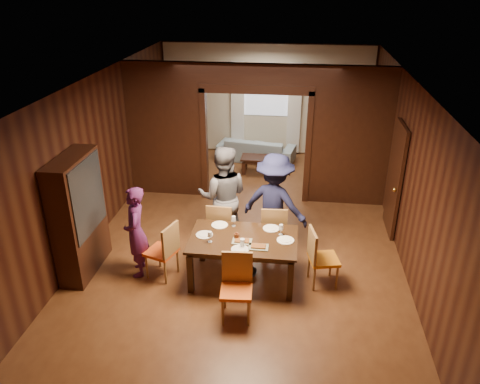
# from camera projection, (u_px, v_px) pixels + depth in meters

# --- Properties ---
(floor) EXTENTS (9.00, 9.00, 0.00)m
(floor) POSITION_uv_depth(u_px,v_px,m) (247.00, 233.00, 8.93)
(floor) COLOR #552D17
(floor) RESTS_ON ground
(ceiling) EXTENTS (5.50, 9.00, 0.02)m
(ceiling) POSITION_uv_depth(u_px,v_px,m) (248.00, 80.00, 7.69)
(ceiling) COLOR silver
(ceiling) RESTS_ON room_walls
(room_walls) EXTENTS (5.52, 9.01, 2.90)m
(room_walls) POSITION_uv_depth(u_px,v_px,m) (257.00, 127.00, 9.98)
(room_walls) COLOR black
(room_walls) RESTS_ON floor
(person_purple) EXTENTS (0.51, 0.64, 1.53)m
(person_purple) POSITION_uv_depth(u_px,v_px,m) (136.00, 232.00, 7.45)
(person_purple) COLOR #501B51
(person_purple) RESTS_ON floor
(person_grey) EXTENTS (0.96, 0.77, 1.87)m
(person_grey) POSITION_uv_depth(u_px,v_px,m) (223.00, 197.00, 8.23)
(person_grey) COLOR #5C5C64
(person_grey) RESTS_ON floor
(person_navy) EXTENTS (1.33, 1.03, 1.81)m
(person_navy) POSITION_uv_depth(u_px,v_px,m) (275.00, 204.00, 8.04)
(person_navy) COLOR #17193A
(person_navy) RESTS_ON floor
(sofa) EXTENTS (2.10, 1.11, 0.58)m
(sofa) POSITION_uv_depth(u_px,v_px,m) (256.00, 149.00, 12.28)
(sofa) COLOR #8EA8BA
(sofa) RESTS_ON floor
(serving_bowl) EXTENTS (0.29, 0.29, 0.07)m
(serving_bowl) POSITION_uv_depth(u_px,v_px,m) (248.00, 233.00, 7.36)
(serving_bowl) COLOR black
(serving_bowl) RESTS_ON dining_table
(dining_table) EXTENTS (1.68, 1.05, 0.76)m
(dining_table) POSITION_uv_depth(u_px,v_px,m) (243.00, 259.00, 7.45)
(dining_table) COLOR black
(dining_table) RESTS_ON floor
(coffee_table) EXTENTS (0.80, 0.50, 0.40)m
(coffee_table) POSITION_uv_depth(u_px,v_px,m) (257.00, 165.00, 11.55)
(coffee_table) COLOR black
(coffee_table) RESTS_ON floor
(chair_left) EXTENTS (0.56, 0.56, 0.97)m
(chair_left) POSITION_uv_depth(u_px,v_px,m) (161.00, 250.00, 7.49)
(chair_left) COLOR #D54914
(chair_left) RESTS_ON floor
(chair_right) EXTENTS (0.53, 0.53, 0.97)m
(chair_right) POSITION_uv_depth(u_px,v_px,m) (324.00, 257.00, 7.30)
(chair_right) COLOR orange
(chair_right) RESTS_ON floor
(chair_far_l) EXTENTS (0.46, 0.46, 0.97)m
(chair_far_l) POSITION_uv_depth(u_px,v_px,m) (222.00, 226.00, 8.19)
(chair_far_l) COLOR #C86912
(chair_far_l) RESTS_ON floor
(chair_far_r) EXTENTS (0.47, 0.47, 0.97)m
(chair_far_r) POSITION_uv_depth(u_px,v_px,m) (274.00, 229.00, 8.10)
(chair_far_r) COLOR orange
(chair_far_r) RESTS_ON floor
(chair_near) EXTENTS (0.47, 0.47, 0.97)m
(chair_near) POSITION_uv_depth(u_px,v_px,m) (236.00, 289.00, 6.57)
(chair_near) COLOR #E35815
(chair_near) RESTS_ON floor
(hutch) EXTENTS (0.40, 1.20, 2.00)m
(hutch) POSITION_uv_depth(u_px,v_px,m) (79.00, 216.00, 7.45)
(hutch) COLOR black
(hutch) RESTS_ON floor
(door_right) EXTENTS (0.06, 0.90, 2.10)m
(door_right) POSITION_uv_depth(u_px,v_px,m) (395.00, 179.00, 8.62)
(door_right) COLOR black
(door_right) RESTS_ON floor
(window_far) EXTENTS (1.20, 0.03, 1.30)m
(window_far) POSITION_uv_depth(u_px,v_px,m) (266.00, 91.00, 12.18)
(window_far) COLOR silver
(window_far) RESTS_ON back_wall
(curtain_left) EXTENTS (0.35, 0.06, 2.40)m
(curtain_left) POSITION_uv_depth(u_px,v_px,m) (238.00, 107.00, 12.42)
(curtain_left) COLOR white
(curtain_left) RESTS_ON back_wall
(curtain_right) EXTENTS (0.35, 0.06, 2.40)m
(curtain_right) POSITION_uv_depth(u_px,v_px,m) (294.00, 109.00, 12.25)
(curtain_right) COLOR white
(curtain_right) RESTS_ON back_wall
(plate_left) EXTENTS (0.27, 0.27, 0.01)m
(plate_left) POSITION_uv_depth(u_px,v_px,m) (204.00, 235.00, 7.37)
(plate_left) COLOR silver
(plate_left) RESTS_ON dining_table
(plate_far_l) EXTENTS (0.27, 0.27, 0.01)m
(plate_far_l) POSITION_uv_depth(u_px,v_px,m) (220.00, 225.00, 7.65)
(plate_far_l) COLOR white
(plate_far_l) RESTS_ON dining_table
(plate_far_r) EXTENTS (0.27, 0.27, 0.01)m
(plate_far_r) POSITION_uv_depth(u_px,v_px,m) (271.00, 228.00, 7.55)
(plate_far_r) COLOR white
(plate_far_r) RESTS_ON dining_table
(plate_right) EXTENTS (0.27, 0.27, 0.01)m
(plate_right) POSITION_uv_depth(u_px,v_px,m) (285.00, 240.00, 7.22)
(plate_right) COLOR white
(plate_right) RESTS_ON dining_table
(plate_near) EXTENTS (0.27, 0.27, 0.01)m
(plate_near) POSITION_uv_depth(u_px,v_px,m) (240.00, 249.00, 6.98)
(plate_near) COLOR silver
(plate_near) RESTS_ON dining_table
(platter_a) EXTENTS (0.30, 0.20, 0.04)m
(platter_a) POSITION_uv_depth(u_px,v_px,m) (242.00, 241.00, 7.18)
(platter_a) COLOR gray
(platter_a) RESTS_ON dining_table
(platter_b) EXTENTS (0.30, 0.20, 0.04)m
(platter_b) POSITION_uv_depth(u_px,v_px,m) (258.00, 247.00, 7.03)
(platter_b) COLOR slate
(platter_b) RESTS_ON dining_table
(wineglass_left) EXTENTS (0.08, 0.08, 0.18)m
(wineglass_left) POSITION_uv_depth(u_px,v_px,m) (210.00, 237.00, 7.15)
(wineglass_left) COLOR white
(wineglass_left) RESTS_ON dining_table
(wineglass_far) EXTENTS (0.08, 0.08, 0.18)m
(wineglass_far) POSITION_uv_depth(u_px,v_px,m) (234.00, 221.00, 7.60)
(wineglass_far) COLOR silver
(wineglass_far) RESTS_ON dining_table
(wineglass_right) EXTENTS (0.08, 0.08, 0.18)m
(wineglass_right) POSITION_uv_depth(u_px,v_px,m) (281.00, 230.00, 7.35)
(wineglass_right) COLOR silver
(wineglass_right) RESTS_ON dining_table
(tumbler) EXTENTS (0.07, 0.07, 0.14)m
(tumbler) POSITION_uv_depth(u_px,v_px,m) (242.00, 243.00, 7.02)
(tumbler) COLOR white
(tumbler) RESTS_ON dining_table
(condiment_jar) EXTENTS (0.08, 0.08, 0.11)m
(condiment_jar) POSITION_uv_depth(u_px,v_px,m) (237.00, 236.00, 7.25)
(condiment_jar) COLOR #532613
(condiment_jar) RESTS_ON dining_table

